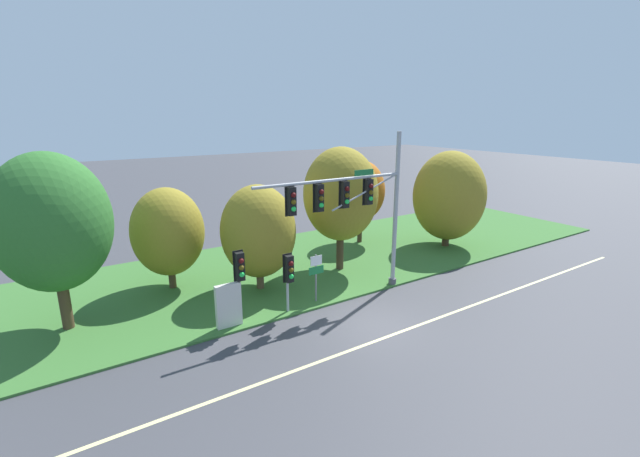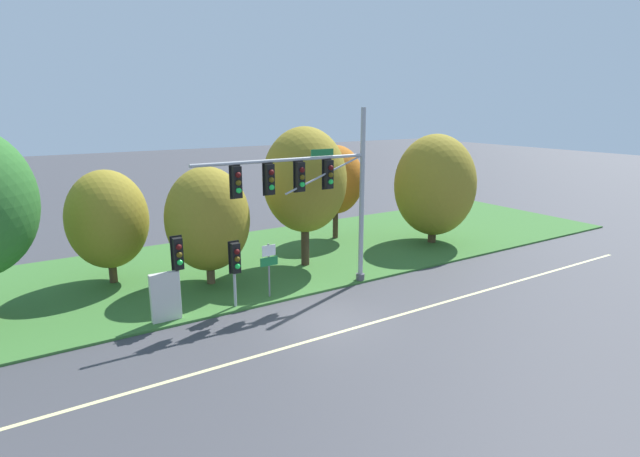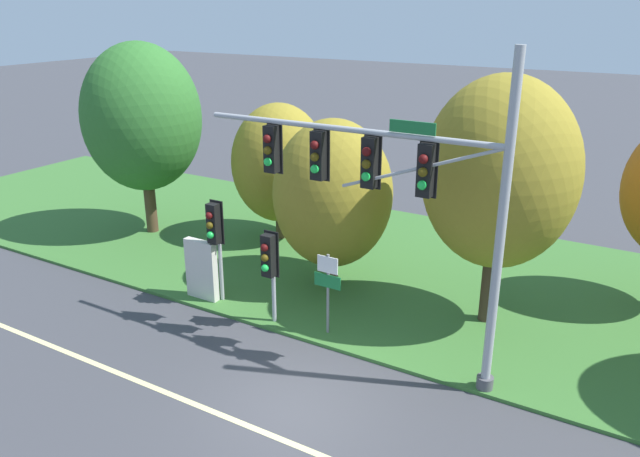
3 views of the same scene
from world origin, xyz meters
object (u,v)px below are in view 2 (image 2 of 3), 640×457
(pedestrian_signal_further_along, at_px, (178,259))
(tree_mid_verge, at_px, (305,180))
(route_sign_post, at_px, (269,263))
(info_kiosk, at_px, (165,297))
(tree_left_of_mast, at_px, (108,219))
(tree_tall_centre, at_px, (336,180))
(tree_behind_signpost, at_px, (208,219))
(tree_right_far, at_px, (435,185))
(pedestrian_signal_near_kerb, at_px, (235,261))
(traffic_signal_mast, at_px, (313,186))

(pedestrian_signal_further_along, distance_m, tree_mid_verge, 8.25)
(route_sign_post, relative_size, info_kiosk, 1.23)
(tree_left_of_mast, distance_m, tree_tall_centre, 13.26)
(tree_left_of_mast, bearing_deg, tree_tall_centre, 4.83)
(pedestrian_signal_further_along, bearing_deg, info_kiosk, -175.86)
(tree_behind_signpost, xyz_separation_m, tree_tall_centre, (9.42, 3.68, 0.59))
(tree_tall_centre, xyz_separation_m, tree_right_far, (4.37, -3.91, -0.17))
(pedestrian_signal_near_kerb, distance_m, tree_behind_signpost, 3.49)
(route_sign_post, relative_size, tree_right_far, 0.37)
(traffic_signal_mast, distance_m, pedestrian_signal_near_kerb, 4.55)
(tree_mid_verge, bearing_deg, info_kiosk, -158.81)
(traffic_signal_mast, relative_size, info_kiosk, 4.23)
(tree_mid_verge, height_order, tree_tall_centre, tree_mid_verge)
(traffic_signal_mast, distance_m, route_sign_post, 3.76)
(traffic_signal_mast, bearing_deg, tree_tall_centre, 49.91)
(pedestrian_signal_near_kerb, xyz_separation_m, tree_behind_signpost, (0.13, 3.32, 1.06))
(tree_tall_centre, bearing_deg, tree_mid_verge, -140.01)
(tree_left_of_mast, xyz_separation_m, tree_behind_signpost, (3.77, -2.56, 0.05))
(traffic_signal_mast, xyz_separation_m, pedestrian_signal_further_along, (-5.81, 0.34, -2.34))
(pedestrian_signal_near_kerb, bearing_deg, tree_right_far, 12.52)
(tree_behind_signpost, distance_m, tree_right_far, 13.80)
(pedestrian_signal_near_kerb, xyz_separation_m, route_sign_post, (1.66, 0.37, -0.45))
(tree_left_of_mast, height_order, tree_right_far, tree_right_far)
(pedestrian_signal_near_kerb, bearing_deg, traffic_signal_mast, -0.27)
(pedestrian_signal_further_along, bearing_deg, pedestrian_signal_near_kerb, -8.36)
(traffic_signal_mast, height_order, tree_right_far, traffic_signal_mast)
(route_sign_post, distance_m, tree_tall_centre, 10.51)
(tree_mid_verge, relative_size, info_kiosk, 3.69)
(traffic_signal_mast, bearing_deg, pedestrian_signal_further_along, 176.69)
(pedestrian_signal_further_along, relative_size, tree_left_of_mast, 0.62)
(pedestrian_signal_near_kerb, bearing_deg, route_sign_post, 12.47)
(pedestrian_signal_near_kerb, bearing_deg, pedestrian_signal_further_along, 171.64)
(traffic_signal_mast, bearing_deg, info_kiosk, 177.38)
(pedestrian_signal_near_kerb, xyz_separation_m, tree_right_far, (13.91, 3.09, 1.48))
(tree_behind_signpost, bearing_deg, info_kiosk, -133.54)
(tree_mid_verge, height_order, tree_right_far, tree_mid_verge)
(pedestrian_signal_near_kerb, bearing_deg, tree_behind_signpost, 87.83)
(pedestrian_signal_further_along, relative_size, tree_tall_centre, 0.57)
(tree_right_far, bearing_deg, route_sign_post, -167.48)
(pedestrian_signal_further_along, bearing_deg, tree_tall_centre, 29.68)
(route_sign_post, height_order, tree_mid_verge, tree_mid_verge)
(route_sign_post, xyz_separation_m, tree_tall_centre, (7.89, 6.63, 2.10))
(info_kiosk, bearing_deg, route_sign_post, 1.18)
(tree_mid_verge, distance_m, info_kiosk, 9.23)
(tree_tall_centre, bearing_deg, pedestrian_signal_near_kerb, -143.76)
(tree_behind_signpost, relative_size, info_kiosk, 2.84)
(tree_left_of_mast, xyz_separation_m, tree_mid_verge, (8.87, -2.51, 1.40))
(route_sign_post, relative_size, tree_behind_signpost, 0.43)
(tree_left_of_mast, relative_size, tree_behind_signpost, 0.97)
(pedestrian_signal_further_along, bearing_deg, tree_behind_signpost, 52.56)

